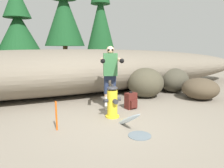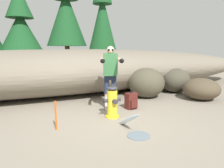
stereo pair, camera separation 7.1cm
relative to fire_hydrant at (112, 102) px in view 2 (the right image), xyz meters
name	(u,v)px [view 2 (the right image)]	position (x,y,z in m)	size (l,w,h in m)	color
ground_plane	(113,123)	(-0.14, -0.33, -0.39)	(56.00, 56.00, 0.04)	gray
dirt_embankment	(74,71)	(-0.14, 3.08, 0.43)	(17.13, 3.20, 1.60)	#756B5B
fire_hydrant	(112,102)	(0.00, 0.00, 0.00)	(0.43, 0.38, 0.81)	yellow
hydrant_water_jet	(128,123)	(0.00, -0.77, -0.25)	(0.44, 1.27, 0.65)	silver
utility_worker	(110,70)	(0.23, 0.62, 0.69)	(0.72, 1.04, 1.69)	beige
spare_backpack	(131,101)	(0.76, 0.42, -0.16)	(0.33, 0.32, 0.47)	#511E19
boulder_large	(175,80)	(3.36, 1.66, 0.08)	(1.26, 1.12, 0.90)	#454234
boulder_mid	(201,89)	(3.35, 0.40, -0.03)	(1.16, 1.20, 0.69)	brown
boulder_small	(146,83)	(1.89, 1.39, 0.12)	(1.19, 1.21, 0.99)	#4B4635
pine_tree_left	(20,24)	(-1.68, 9.52, 2.70)	(2.45, 2.45, 5.34)	#47331E
pine_tree_center	(66,7)	(1.00, 9.15, 3.78)	(2.52, 2.52, 7.51)	#47331E
pine_tree_right	(102,13)	(2.94, 7.84, 3.40)	(1.82, 1.82, 7.27)	#47331E
survey_stake	(56,116)	(-1.36, -0.24, -0.07)	(0.04, 0.04, 0.60)	#E55914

